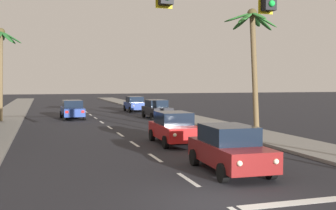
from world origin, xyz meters
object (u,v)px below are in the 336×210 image
traffic_signal_mast (324,16)px  palm_left_third (1,52)px  sedan_oncoming_far (72,109)px  sedan_parked_nearest_kerb (157,109)px  sedan_third_in_queue (174,128)px  palm_right_second (253,45)px  sedan_lead_at_stop_bar (229,148)px  sedan_parked_mid_kerb (135,104)px

traffic_signal_mast → palm_left_third: 27.98m
traffic_signal_mast → palm_left_third: size_ratio=1.52×
sedan_oncoming_far → sedan_parked_nearest_kerb: 7.51m
palm_left_third → sedan_oncoming_far: bearing=16.6°
sedan_third_in_queue → sedan_oncoming_far: 17.19m
sedan_third_in_queue → palm_left_third: 18.54m
traffic_signal_mast → palm_right_second: 13.60m
traffic_signal_mast → sedan_parked_nearest_kerb: traffic_signal_mast is taller
sedan_lead_at_stop_bar → palm_right_second: palm_right_second is taller
palm_left_third → sedan_lead_at_stop_bar: bearing=-66.6°
palm_left_third → sedan_parked_mid_kerb: bearing=35.2°
sedan_third_in_queue → palm_left_third: size_ratio=0.59×
sedan_third_in_queue → sedan_parked_mid_kerb: 24.39m
traffic_signal_mast → sedan_parked_nearest_kerb: 26.39m
sedan_oncoming_far → palm_right_second: (9.72, -14.90, 4.67)m
sedan_lead_at_stop_bar → sedan_parked_nearest_kerb: bearing=81.2°
sedan_parked_nearest_kerb → palm_right_second: size_ratio=0.58×
palm_left_third → traffic_signal_mast: bearing=-67.9°
sedan_third_in_queue → sedan_oncoming_far: size_ratio=1.00×
palm_left_third → palm_right_second: (15.38, -13.21, -0.13)m
sedan_parked_nearest_kerb → sedan_lead_at_stop_bar: bearing=-98.8°
sedan_lead_at_stop_bar → sedan_parked_mid_kerb: (3.42, 31.23, 0.00)m
traffic_signal_mast → sedan_lead_at_stop_bar: 5.77m
sedan_lead_at_stop_bar → sedan_third_in_queue: same height
sedan_parked_nearest_kerb → palm_left_third: 13.84m
sedan_lead_at_stop_bar → sedan_oncoming_far: size_ratio=1.00×
sedan_parked_nearest_kerb → sedan_parked_mid_kerb: bearing=90.0°
sedan_lead_at_stop_bar → palm_left_third: bearing=113.4°
sedan_lead_at_stop_bar → traffic_signal_mast: bearing=-75.8°
traffic_signal_mast → sedan_third_in_queue: traffic_signal_mast is taller
palm_right_second → traffic_signal_mast: bearing=-110.8°
sedan_lead_at_stop_bar → sedan_third_in_queue: 7.06m
sedan_parked_mid_kerb → sedan_oncoming_far: bearing=-134.4°
traffic_signal_mast → sedan_parked_nearest_kerb: size_ratio=2.59×
sedan_parked_mid_kerb → palm_left_third: 16.60m
sedan_lead_at_stop_bar → sedan_parked_mid_kerb: 31.42m
sedan_lead_at_stop_bar → sedan_oncoming_far: bearing=99.3°
sedan_parked_nearest_kerb → sedan_parked_mid_kerb: same height
traffic_signal_mast → palm_right_second: (4.84, 12.70, 0.47)m
sedan_oncoming_far → sedan_parked_mid_kerb: same height
traffic_signal_mast → sedan_third_in_queue: 11.70m
palm_right_second → sedan_oncoming_far: bearing=123.1°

